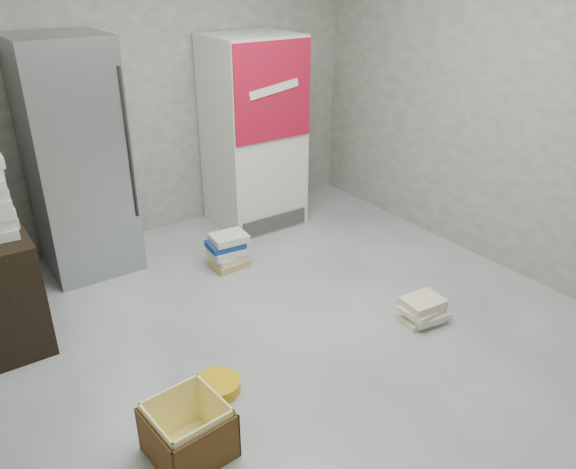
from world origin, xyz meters
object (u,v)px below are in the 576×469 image
Objects in this scene: steel_fridge at (76,159)px; cardboard_box at (189,434)px; coke_cooler at (254,133)px; phonebook_stack_main at (228,251)px.

steel_fridge is 4.45× the size of cardboard_box.
coke_cooler is 1.25m from phonebook_stack_main.
phonebook_stack_main is (0.95, -0.70, -0.80)m from steel_fridge.
steel_fridge is 1.43m from phonebook_stack_main.
steel_fridge is at bearing 179.82° from coke_cooler.
coke_cooler is at bearing 46.38° from cardboard_box.
cardboard_box is at bearing -95.37° from steel_fridge.
cardboard_box is at bearing -128.17° from coke_cooler.
coke_cooler is (1.65, -0.01, -0.05)m from steel_fridge.
steel_fridge is at bearing 79.19° from cardboard_box.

